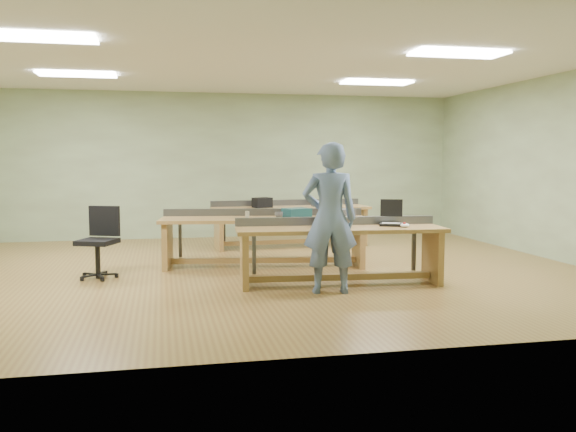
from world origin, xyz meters
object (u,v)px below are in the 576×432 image
object	(u,v)px
workbench_front	(340,242)
drinks_can	(247,215)
task_chair	(99,252)
parts_bin_grey	(339,213)
workbench_mid	(264,230)
person	(330,218)
laptop_base	(391,225)
parts_bin_teal	(297,213)
workbench_back	(291,217)
mug	(279,215)
camera_bag	(326,221)

from	to	relation	value
workbench_front	drinks_can	bearing A→B (deg)	131.24
task_chair	parts_bin_grey	bearing A→B (deg)	27.37
workbench_mid	person	xyz separation A→B (m)	(0.48, -2.00, 0.36)
parts_bin_grey	laptop_base	bearing A→B (deg)	-77.19
workbench_front	parts_bin_teal	bearing A→B (deg)	103.52
task_chair	workbench_back	bearing A→B (deg)	59.71
parts_bin_teal	workbench_front	bearing A→B (deg)	-80.83
laptop_base	task_chair	xyz separation A→B (m)	(-3.84, 1.05, -0.41)
laptop_base	task_chair	world-z (taller)	task_chair
workbench_front	drinks_can	size ratio (longest dim) A/B	24.49
workbench_mid	person	world-z (taller)	person
workbench_front	laptop_base	size ratio (longest dim) A/B	9.38
parts_bin_teal	mug	xyz separation A→B (m)	(-0.30, -0.11, -0.02)
parts_bin_grey	workbench_front	bearing A→B (deg)	-106.28
parts_bin_teal	drinks_can	size ratio (longest dim) A/B	3.42
workbench_front	person	distance (m)	0.67
mug	camera_bag	bearing A→B (deg)	-75.21
workbench_mid	parts_bin_teal	world-z (taller)	parts_bin_teal
laptop_base	parts_bin_teal	bearing A→B (deg)	145.73
workbench_back	person	distance (m)	4.05
workbench_front	task_chair	size ratio (longest dim) A/B	2.80
person	drinks_can	xyz separation A→B (m)	(-0.75, 1.85, -0.11)
parts_bin_grey	drinks_can	world-z (taller)	parts_bin_grey
task_chair	parts_bin_grey	size ratio (longest dim) A/B	2.29
laptop_base	camera_bag	distance (m)	0.89
workbench_mid	task_chair	distance (m)	2.42
camera_bag	workbench_mid	bearing A→B (deg)	124.96
person	mug	distance (m)	1.91
person	workbench_mid	bearing A→B (deg)	-68.55
drinks_can	camera_bag	bearing A→B (deg)	-57.66
parts_bin_teal	parts_bin_grey	bearing A→B (deg)	-10.93
workbench_mid	parts_bin_teal	xyz separation A→B (m)	(0.51, -0.01, 0.26)
person	task_chair	xyz separation A→B (m)	(-2.85, 1.55, -0.56)
parts_bin_grey	mug	bearing A→B (deg)	178.83
workbench_front	workbench_back	world-z (taller)	same
laptop_base	drinks_can	bearing A→B (deg)	165.19
workbench_front	drinks_can	world-z (taller)	drinks_can
laptop_base	mug	xyz separation A→B (m)	(-1.25, 1.38, 0.03)
task_chair	drinks_can	world-z (taller)	task_chair
workbench_back	drinks_can	xyz separation A→B (m)	(-1.12, -2.16, 0.25)
workbench_front	workbench_mid	bearing A→B (deg)	120.84
parts_bin_teal	mug	size ratio (longest dim) A/B	3.20
person	drinks_can	size ratio (longest dim) A/B	16.35
laptop_base	camera_bag	xyz separation A→B (m)	(-0.89, 0.01, 0.07)
workbench_front	mug	bearing A→B (deg)	115.47
parts_bin_teal	laptop_base	bearing A→B (deg)	-57.25
workbench_mid	mug	bearing A→B (deg)	-19.83
workbench_back	task_chair	distance (m)	4.06
task_chair	mug	xyz separation A→B (m)	(2.59, 0.33, 0.44)
workbench_front	parts_bin_grey	xyz separation A→B (m)	(0.40, 1.38, 0.26)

